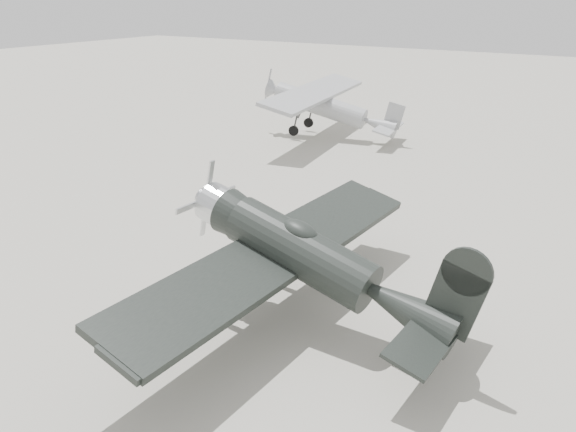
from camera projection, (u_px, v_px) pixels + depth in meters
name	position (u px, v px, depth m)	size (l,w,h in m)	color
ground	(219.00, 287.00, 17.76)	(160.00, 160.00, 0.00)	gray
lowwing_monoplane	(313.00, 260.00, 15.04)	(8.49, 11.83, 3.82)	black
highwing_monoplane	(326.00, 102.00, 35.14)	(9.09, 12.76, 3.60)	#A3A5A8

